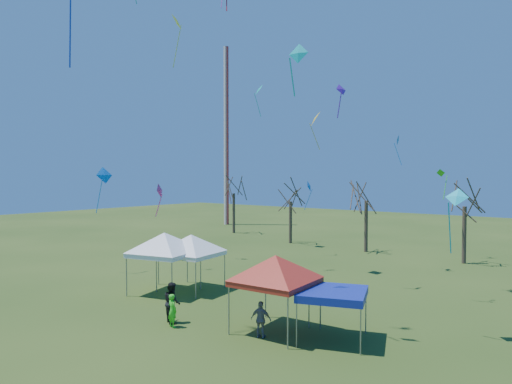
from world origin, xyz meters
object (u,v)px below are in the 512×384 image
tent_red (276,260)px  person_grey (261,319)px  tree_1 (291,187)px  person_dark (172,302)px  tree_2 (366,182)px  person_green (172,311)px  tent_blue (333,294)px  tent_white_mid (191,238)px  tree_0 (234,179)px  radio_mast (226,136)px  tree_3 (465,186)px  tent_white_west (164,237)px

tent_red → person_grey: (-0.04, -0.99, -2.38)m
tree_1 → person_dark: (9.81, -24.48, -4.85)m
tree_2 → person_green: size_ratio=5.40×
tent_blue → person_grey: bearing=-147.6°
tree_1 → tent_white_mid: tree_1 is taller
tree_2 → person_green: 25.37m
tent_blue → tree_1: bearing=127.6°
tree_0 → tree_2: (18.48, -3.01, -0.20)m
tree_1 → person_dark: size_ratio=4.01×
tree_2 → tent_white_mid: bearing=-96.7°
radio_mast → tree_1: bearing=-28.5°
tree_3 → tent_white_west: (-11.46, -20.52, -2.77)m
tent_red → person_dark: 5.45m
tree_1 → person_green: 27.49m
tree_3 → tent_blue: size_ratio=2.29×
tent_white_west → tree_0: bearing=122.9°
tent_white_west → tent_white_mid: 1.61m
tree_3 → person_grey: 23.66m
tree_1 → person_grey: (14.35, -23.53, -5.01)m
tent_white_mid → tent_blue: tent_white_mid is taller
tree_3 → tent_white_west: 23.67m
tree_0 → person_dark: tree_0 is taller
tree_0 → person_green: 34.89m
tree_2 → tree_3: size_ratio=1.03×
tree_2 → person_grey: tree_2 is taller
tree_1 → tree_3: bearing=-2.1°
tent_white_mid → person_green: size_ratio=2.86×
person_dark → person_green: bearing=164.5°
tree_0 → tent_red: (24.47, -25.27, -3.33)m
person_grey → tent_blue: bearing=-164.8°
tent_red → person_green: 5.28m
person_green → radio_mast: bearing=-40.2°
tree_2 → tree_3: 8.41m
tent_red → tree_0: bearing=134.1°
tent_white_west → person_green: size_ratio=2.96×
tent_white_west → tent_white_mid: tent_white_west is taller
tree_0 → person_grey: bearing=-47.1°
tree_1 → person_dark: bearing=-68.2°
radio_mast → tree_3: 36.04m
tent_blue → tree_3: bearing=90.2°
tree_0 → person_dark: (19.89, -27.22, -5.55)m
person_dark → person_grey: size_ratio=1.21×
tree_2 → tent_white_west: (-3.07, -20.85, -2.98)m
radio_mast → tree_0: 11.45m
radio_mast → person_green: bearing=-51.2°
tent_white_mid → person_green: (4.26, -5.23, -2.36)m
radio_mast → person_dark: 44.83m
tent_white_mid → person_dark: bearing=-52.1°
tent_red → person_grey: 2.58m
tent_white_west → person_green: 6.82m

